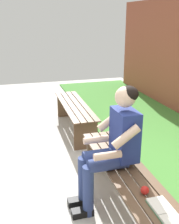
{
  "coord_description": "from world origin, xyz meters",
  "views": [
    {
      "loc": [
        -2.17,
        1.01,
        1.88
      ],
      "look_at": [
        0.76,
        0.15,
        0.82
      ],
      "focal_mm": 44.0,
      "sensor_mm": 36.0,
      "label": 1
    }
  ],
  "objects_px": {
    "bench_near": "(125,178)",
    "person_seated": "(113,143)",
    "bench_far": "(75,111)",
    "book_open": "(167,215)",
    "apple": "(145,190)"
  },
  "relations": [
    {
      "from": "person_seated",
      "to": "apple",
      "type": "height_order",
      "value": "person_seated"
    },
    {
      "from": "bench_near",
      "to": "person_seated",
      "type": "distance_m",
      "value": 0.38
    },
    {
      "from": "bench_near",
      "to": "book_open",
      "type": "height_order",
      "value": "book_open"
    },
    {
      "from": "book_open",
      "to": "apple",
      "type": "bearing_deg",
      "value": 8.53
    },
    {
      "from": "bench_far",
      "to": "book_open",
      "type": "distance_m",
      "value": 2.89
    },
    {
      "from": "bench_far",
      "to": "book_open",
      "type": "relative_size",
      "value": 4.21
    },
    {
      "from": "person_seated",
      "to": "book_open",
      "type": "distance_m",
      "value": 0.86
    },
    {
      "from": "bench_far",
      "to": "apple",
      "type": "distance_m",
      "value": 2.61
    },
    {
      "from": "bench_far",
      "to": "apple",
      "type": "bearing_deg",
      "value": 179.69
    },
    {
      "from": "person_seated",
      "to": "bench_near",
      "type": "bearing_deg",
      "value": -137.69
    },
    {
      "from": "apple",
      "to": "book_open",
      "type": "height_order",
      "value": "apple"
    },
    {
      "from": "bench_near",
      "to": "apple",
      "type": "height_order",
      "value": "apple"
    },
    {
      "from": "bench_near",
      "to": "bench_far",
      "type": "bearing_deg",
      "value": -0.0
    },
    {
      "from": "book_open",
      "to": "person_seated",
      "type": "bearing_deg",
      "value": 9.74
    },
    {
      "from": "bench_far",
      "to": "book_open",
      "type": "height_order",
      "value": "book_open"
    }
  ]
}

